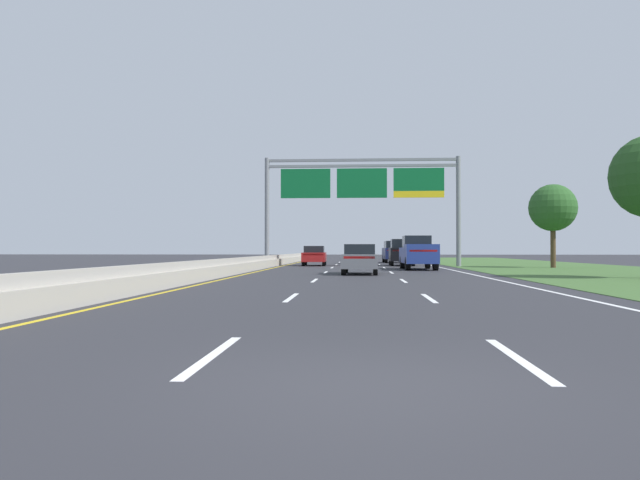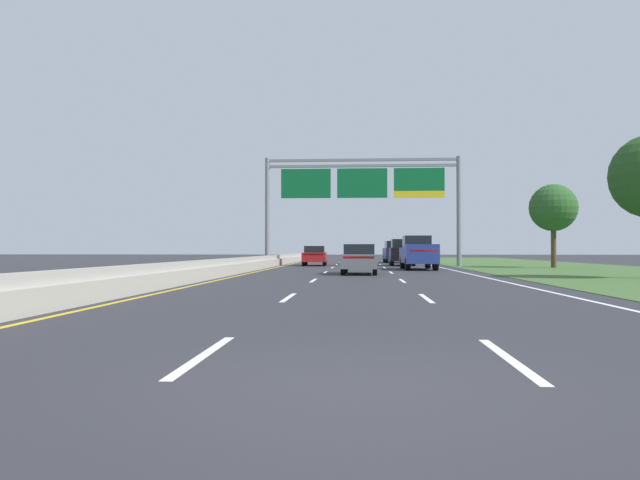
{
  "view_description": "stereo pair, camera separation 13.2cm",
  "coord_description": "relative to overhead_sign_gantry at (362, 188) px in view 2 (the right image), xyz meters",
  "views": [
    {
      "loc": [
        -0.07,
        -5.93,
        1.31
      ],
      "look_at": [
        -2.46,
        33.26,
        1.91
      ],
      "focal_mm": 34.22,
      "sensor_mm": 36.0,
      "label": 1
    },
    {
      "loc": [
        0.07,
        -5.93,
        1.31
      ],
      "look_at": [
        -2.46,
        33.26,
        1.91
      ],
      "focal_mm": 34.22,
      "sensor_mm": 36.0,
      "label": 2
    }
  ],
  "objects": [
    {
      "name": "ground_plane",
      "position": [
        -0.3,
        -5.88,
        -6.01
      ],
      "size": [
        220.0,
        220.0,
        0.0
      ],
      "primitive_type": "plane",
      "color": "#2B2B30"
    },
    {
      "name": "lane_striping",
      "position": [
        -0.3,
        -6.34,
        -6.0
      ],
      "size": [
        11.96,
        106.0,
        0.01
      ],
      "color": "white",
      "rests_on": "ground"
    },
    {
      "name": "grass_verge_right",
      "position": [
        13.65,
        -5.88,
        -6.0
      ],
      "size": [
        14.0,
        110.0,
        0.02
      ],
      "primitive_type": "cube",
      "color": "#3D602D",
      "rests_on": "ground"
    },
    {
      "name": "median_barrier_concrete",
      "position": [
        -6.9,
        -5.88,
        -5.65
      ],
      "size": [
        0.6,
        110.0,
        0.85
      ],
      "color": "#A8A399",
      "rests_on": "ground"
    },
    {
      "name": "overhead_sign_gantry",
      "position": [
        0.0,
        0.0,
        0.0
      ],
      "size": [
        15.06,
        0.42,
        8.41
      ],
      "color": "gray",
      "rests_on": "ground"
    },
    {
      "name": "pickup_truck_blue",
      "position": [
        3.57,
        -7.06,
        -4.93
      ],
      "size": [
        2.09,
        5.43,
        2.2
      ],
      "rotation": [
        0.0,
        0.0,
        1.59
      ],
      "color": "navy",
      "rests_on": "ground"
    },
    {
      "name": "car_black_right_lane_suv",
      "position": [
        3.19,
        2.43,
        -4.91
      ],
      "size": [
        1.99,
        4.74,
        2.11
      ],
      "rotation": [
        0.0,
        0.0,
        1.55
      ],
      "color": "black",
      "rests_on": "ground"
    },
    {
      "name": "car_white_centre_lane_sedan",
      "position": [
        -0.2,
        9.46,
        -5.19
      ],
      "size": [
        1.89,
        4.43,
        1.57
      ],
      "rotation": [
        0.0,
        0.0,
        1.59
      ],
      "color": "silver",
      "rests_on": "ground"
    },
    {
      "name": "car_grey_centre_lane_sedan",
      "position": [
        -0.22,
        -14.69,
        -5.19
      ],
      "size": [
        1.92,
        4.44,
        1.57
      ],
      "rotation": [
        0.0,
        0.0,
        1.55
      ],
      "color": "slate",
      "rests_on": "ground"
    },
    {
      "name": "car_navy_right_lane_suv",
      "position": [
        3.15,
        12.78,
        -4.91
      ],
      "size": [
        2.03,
        4.75,
        2.11
      ],
      "rotation": [
        0.0,
        0.0,
        1.6
      ],
      "color": "#161E47",
      "rests_on": "ground"
    },
    {
      "name": "car_red_left_lane_sedan",
      "position": [
        -3.79,
        1.85,
        -5.19
      ],
      "size": [
        1.92,
        4.44,
        1.57
      ],
      "rotation": [
        0.0,
        0.0,
        1.59
      ],
      "color": "maroon",
      "rests_on": "ground"
    },
    {
      "name": "roadside_tree_mid",
      "position": [
        13.38,
        -3.14,
        -1.8
      ],
      "size": [
        3.31,
        3.31,
        5.89
      ],
      "color": "#4C3823",
      "rests_on": "ground"
    }
  ]
}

